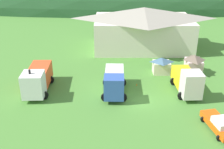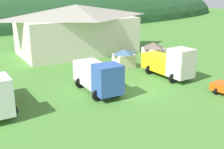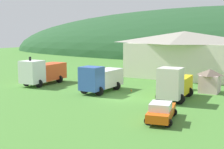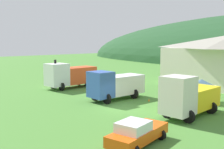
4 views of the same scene
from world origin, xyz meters
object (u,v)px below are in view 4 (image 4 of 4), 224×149
flatbed_truck_yellow (188,96)px  traffic_cone_near_pickup (149,101)px  traffic_light_west (56,71)px  service_pickup_orange (137,133)px  box_truck_blue (115,84)px  play_shed_cream (201,90)px  heavy_rig_white (69,75)px

flatbed_truck_yellow → traffic_cone_near_pickup: 6.93m
traffic_light_west → traffic_cone_near_pickup: bearing=16.2°
service_pickup_orange → traffic_cone_near_pickup: 13.03m
box_truck_blue → service_pickup_orange: 13.65m
flatbed_truck_yellow → traffic_cone_near_pickup: bearing=-112.2°
flatbed_truck_yellow → traffic_light_west: traffic_light_west is taller
box_truck_blue → flatbed_truck_yellow: flatbed_truck_yellow is taller
traffic_cone_near_pickup → traffic_light_west: bearing=-163.8°
play_shed_cream → traffic_cone_near_pickup: play_shed_cream is taller
heavy_rig_white → flatbed_truck_yellow: bearing=87.1°
play_shed_cream → service_pickup_orange: bearing=-75.4°
play_shed_cream → flatbed_truck_yellow: bearing=-70.1°
play_shed_cream → traffic_light_west: traffic_light_west is taller
traffic_light_west → traffic_cone_near_pickup: 14.17m
play_shed_cream → box_truck_blue: size_ratio=0.39×
play_shed_cream → traffic_light_west: size_ratio=0.65×
flatbed_truck_yellow → traffic_light_west: (-19.69, -1.63, 0.72)m
flatbed_truck_yellow → play_shed_cream: bearing=-162.6°
heavy_rig_white → flatbed_truck_yellow: size_ratio=1.09×
play_shed_cream → flatbed_truck_yellow: (2.29, -6.34, 0.54)m
flatbed_truck_yellow → service_pickup_orange: bearing=7.8°
flatbed_truck_yellow → traffic_light_west: 19.77m
box_truck_blue → heavy_rig_white: bearing=-91.6°
heavy_rig_white → traffic_cone_near_pickup: size_ratio=13.97×
heavy_rig_white → flatbed_truck_yellow: (19.50, -0.48, -0.06)m
flatbed_truck_yellow → traffic_light_west: bearing=-87.7°
box_truck_blue → flatbed_truck_yellow: 9.45m
traffic_light_west → traffic_cone_near_pickup: (13.39, 3.89, -2.53)m
heavy_rig_white → traffic_cone_near_pickup: heavy_rig_white is taller
box_truck_blue → traffic_cone_near_pickup: 4.28m
traffic_light_west → box_truck_blue: bearing=8.8°
play_shed_cream → box_truck_blue: 9.59m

